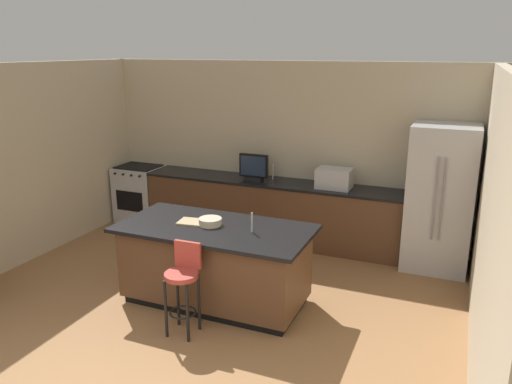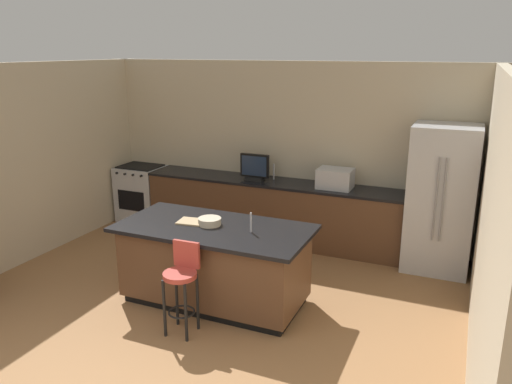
% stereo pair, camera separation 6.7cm
% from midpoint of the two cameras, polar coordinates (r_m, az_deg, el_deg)
% --- Properties ---
extents(wall_back, '(6.12, 0.12, 2.64)m').
position_cam_midpoint_polar(wall_back, '(7.70, 2.73, 4.78)').
color(wall_back, beige).
rests_on(wall_back, ground_plane).
extents(wall_left, '(0.12, 5.47, 2.64)m').
position_cam_midpoint_polar(wall_left, '(7.26, -26.66, 2.39)').
color(wall_left, beige).
rests_on(wall_left, ground_plane).
extents(wall_right, '(0.12, 5.47, 2.64)m').
position_cam_midpoint_polar(wall_right, '(4.81, 24.89, -3.64)').
color(wall_right, beige).
rests_on(wall_right, ground_plane).
extents(counter_back, '(3.94, 0.62, 0.92)m').
position_cam_midpoint_polar(counter_back, '(7.59, 1.32, -2.10)').
color(counter_back, brown).
rests_on(counter_back, ground_plane).
extents(kitchen_island, '(2.16, 1.08, 0.91)m').
position_cam_midpoint_polar(kitchen_island, '(5.76, -4.96, -8.10)').
color(kitchen_island, black).
rests_on(kitchen_island, ground_plane).
extents(refrigerator, '(0.82, 0.79, 1.90)m').
position_cam_midpoint_polar(refrigerator, '(6.90, 19.87, -0.66)').
color(refrigerator, '#B7BABF').
rests_on(refrigerator, ground_plane).
extents(range_oven, '(0.72, 0.63, 0.94)m').
position_cam_midpoint_polar(range_oven, '(8.68, -13.21, -0.15)').
color(range_oven, '#B7BABF').
rests_on(range_oven, ground_plane).
extents(microwave, '(0.48, 0.36, 0.28)m').
position_cam_midpoint_polar(microwave, '(7.14, 8.61, 1.56)').
color(microwave, '#B7BABF').
rests_on(microwave, counter_back).
extents(tv_monitor, '(0.45, 0.16, 0.40)m').
position_cam_midpoint_polar(tv_monitor, '(7.46, -0.53, 2.71)').
color(tv_monitor, black).
rests_on(tv_monitor, counter_back).
extents(sink_faucet_back, '(0.02, 0.02, 0.24)m').
position_cam_midpoint_polar(sink_faucet_back, '(7.52, 1.65, 2.32)').
color(sink_faucet_back, '#B2B2B7').
rests_on(sink_faucet_back, counter_back).
extents(sink_faucet_island, '(0.02, 0.02, 0.22)m').
position_cam_midpoint_polar(sink_faucet_island, '(5.38, -0.83, -3.47)').
color(sink_faucet_island, '#B2B2B7').
rests_on(sink_faucet_island, kitchen_island).
extents(bar_stool_center, '(0.34, 0.34, 0.95)m').
position_cam_midpoint_polar(bar_stool_center, '(5.18, -8.62, -9.95)').
color(bar_stool_center, '#B23D33').
rests_on(bar_stool_center, ground_plane).
extents(fruit_bowl, '(0.26, 0.26, 0.08)m').
position_cam_midpoint_polar(fruit_bowl, '(5.64, -5.55, -3.36)').
color(fruit_bowl, beige).
rests_on(fruit_bowl, kitchen_island).
extents(tv_remote, '(0.12, 0.17, 0.02)m').
position_cam_midpoint_polar(tv_remote, '(5.82, -5.11, -3.03)').
color(tv_remote, black).
rests_on(tv_remote, kitchen_island).
extents(cutting_board, '(0.39, 0.29, 0.02)m').
position_cam_midpoint_polar(cutting_board, '(5.74, -7.29, -3.40)').
color(cutting_board, tan).
rests_on(cutting_board, kitchen_island).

